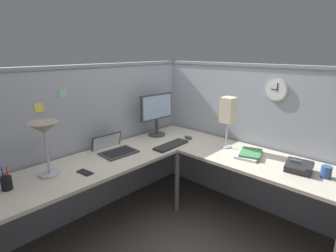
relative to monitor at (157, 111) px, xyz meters
The scene contains 18 objects.
ground_plane 1.25m from the monitor, 117.67° to the right, with size 6.80×6.80×0.00m, color #4C443D.
cubicle_wall_back 0.77m from the monitor, 161.65° to the left, with size 2.57×0.12×1.58m.
cubicle_wall_right 1.07m from the monitor, 59.33° to the right, with size 0.12×2.37×1.58m.
desk 0.92m from the monitor, 125.01° to the right, with size 2.35×2.15×0.73m.
monitor is the anchor object (origin of this frame).
laptop 0.72m from the monitor, behind, with size 0.35×0.39×0.22m.
keyboard 0.50m from the monitor, 113.09° to the right, with size 0.43×0.14×0.02m, color #232326.
computer_mouse 0.48m from the monitor, 66.79° to the right, with size 0.06×0.10×0.03m, color #38383D.
desk_lamp_dome 1.34m from the monitor, behind, with size 0.24×0.24×0.44m.
pen_cup 1.67m from the monitor, behind, with size 0.08×0.08×0.18m.
cell_phone 1.19m from the monitor, 165.66° to the right, with size 0.07×0.14×0.01m, color black.
office_phone 1.60m from the monitor, 85.44° to the right, with size 0.22×0.23×0.11m.
book_stack 1.16m from the monitor, 82.29° to the right, with size 0.33×0.27×0.04m.
desk_lamp_paper 0.85m from the monitor, 75.31° to the right, with size 0.13×0.13×0.53m.
coffee_mug 1.79m from the monitor, 85.01° to the right, with size 0.08×0.08×0.10m, color #2D4C8C.
wall_clock 1.31m from the monitor, 67.79° to the right, with size 0.04×0.22×0.22m.
pinned_note_leftmost 1.08m from the monitor, behind, with size 0.07×0.00×0.07m, color #8CCC99.
pinned_note_middle 1.28m from the monitor, behind, with size 0.07×0.00×0.08m, color #EAD84C.
Camera 1 is at (-1.78, -1.53, 1.71)m, focal length 28.36 mm.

